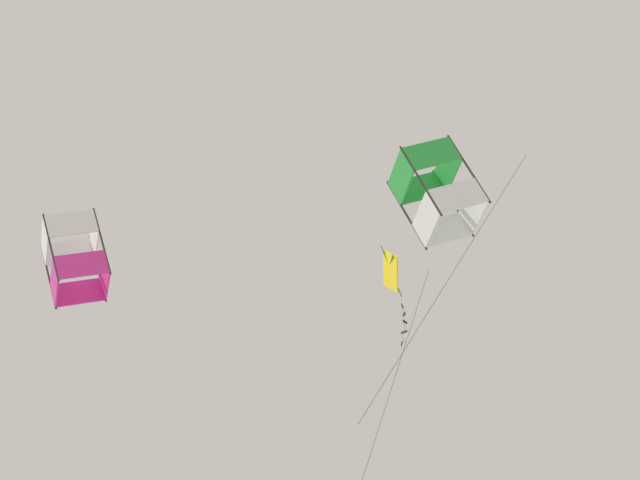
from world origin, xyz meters
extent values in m
cube|color=yellow|center=(-5.33, 4.15, 38.53)|extent=(1.21, 0.74, 1.35)
cylinder|color=green|center=(-5.32, 4.17, 38.54)|extent=(0.20, 0.60, 1.51)
cylinder|color=green|center=(-5.33, 4.13, 38.65)|extent=(0.92, 0.70, 0.03)
cylinder|color=#47474C|center=(-5.25, 4.44, 37.64)|extent=(0.04, 0.01, 0.28)
cube|color=black|center=(-5.24, 4.45, 37.50)|extent=(0.11, 0.15, 0.06)
cylinder|color=#47474C|center=(-5.22, 4.45, 37.35)|extent=(0.01, 0.06, 0.28)
cube|color=black|center=(-5.19, 4.45, 37.21)|extent=(0.16, 0.09, 0.06)
cylinder|color=#47474C|center=(-5.16, 4.43, 37.07)|extent=(0.06, 0.07, 0.29)
cube|color=black|center=(-5.13, 4.40, 36.93)|extent=(0.03, 0.17, 0.06)
cylinder|color=#47474C|center=(-5.16, 4.41, 36.79)|extent=(0.02, 0.06, 0.28)
cube|color=black|center=(-5.18, 4.41, 36.65)|extent=(0.17, 0.06, 0.06)
cylinder|color=#47474C|center=(-5.25, 4.43, 36.50)|extent=(0.04, 0.15, 0.29)
cube|color=black|center=(-5.32, 4.45, 36.36)|extent=(0.15, 0.12, 0.06)
cylinder|color=#47474C|center=(-4.76, 3.57, 34.93)|extent=(1.72, 1.00, 5.69)
cube|color=green|center=(-2.21, 3.11, 39.72)|extent=(1.36, 1.03, 0.69)
cube|color=green|center=(-2.88, 2.05, 39.15)|extent=(1.36, 1.03, 0.69)
cube|color=green|center=(-3.13, 2.95, 39.43)|extent=(0.87, 1.35, 1.25)
cube|color=green|center=(-1.96, 2.21, 39.43)|extent=(0.87, 1.35, 1.25)
cube|color=white|center=(-1.90, 3.60, 38.46)|extent=(1.36, 1.03, 0.69)
cube|color=white|center=(-2.57, 2.54, 37.89)|extent=(1.36, 1.03, 0.69)
cube|color=white|center=(-2.82, 3.44, 38.18)|extent=(0.87, 1.35, 1.25)
cube|color=white|center=(-1.65, 2.70, 38.18)|extent=(0.87, 1.35, 1.25)
cylinder|color=#332D28|center=(-2.64, 3.72, 39.09)|extent=(0.57, 0.86, 2.05)
cylinder|color=#332D28|center=(-1.47, 2.99, 39.09)|extent=(0.57, 0.86, 2.05)
cylinder|color=#332D28|center=(-3.31, 2.66, 38.52)|extent=(0.57, 0.86, 2.05)
cylinder|color=#332D28|center=(-2.14, 1.93, 38.52)|extent=(0.57, 0.86, 2.05)
cylinder|color=#47474C|center=(-1.17, 1.40, 34.81)|extent=(3.60, 1.98, 6.06)
cube|color=white|center=(-4.80, -5.10, 34.78)|extent=(0.96, 0.65, 0.51)
cube|color=white|center=(-5.25, -5.92, 34.46)|extent=(0.96, 0.65, 0.51)
cube|color=white|center=(-5.45, -5.27, 34.62)|extent=(0.56, 0.98, 0.81)
cube|color=white|center=(-4.59, -5.75, 34.62)|extent=(0.56, 0.98, 0.81)
cube|color=#DB2D93|center=(-4.64, -4.83, 33.84)|extent=(0.96, 0.65, 0.51)
cube|color=#DB2D93|center=(-5.10, -5.64, 33.53)|extent=(0.96, 0.65, 0.51)
cube|color=#DB2D93|center=(-5.30, -5.00, 33.68)|extent=(0.56, 0.98, 0.81)
cube|color=#DB2D93|center=(-4.44, -5.47, 33.68)|extent=(0.56, 0.98, 0.81)
cylinder|color=#332D28|center=(-5.15, -4.73, 34.31)|extent=(0.30, 0.50, 1.52)
cylinder|color=#332D28|center=(-4.29, -5.20, 34.31)|extent=(0.30, 0.50, 1.52)
cylinder|color=#332D28|center=(-5.60, -5.54, 33.99)|extent=(0.30, 0.50, 1.52)
cylinder|color=#332D28|center=(-4.74, -6.02, 33.99)|extent=(0.30, 0.50, 1.52)
camera|label=1|loc=(11.26, -13.77, 21.62)|focal=61.65mm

